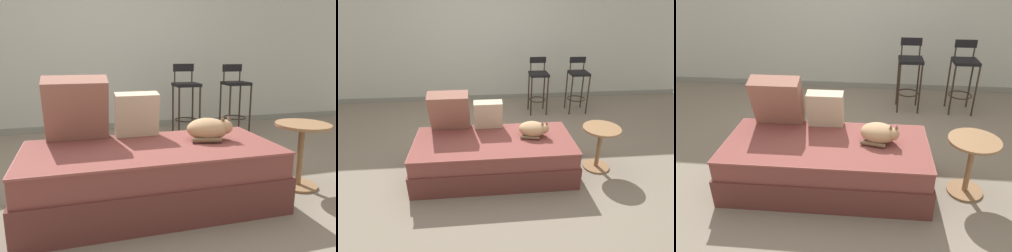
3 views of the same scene
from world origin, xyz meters
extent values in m
plane|color=slate|center=(0.00, 0.00, 0.00)|extent=(16.00, 16.00, 0.00)
cube|color=#B7BCB2|center=(0.00, 2.25, 1.30)|extent=(8.00, 0.10, 2.60)
cube|color=gray|center=(0.00, 2.20, 0.04)|extent=(8.00, 0.02, 0.09)
cube|color=brown|center=(0.00, -0.40, 0.13)|extent=(1.85, 0.86, 0.27)
cube|color=brown|center=(0.00, -0.40, 0.36)|extent=(1.81, 0.82, 0.19)
cube|color=brown|center=(0.00, -0.40, 0.45)|extent=(1.82, 0.83, 0.02)
cube|color=#936051|center=(-0.51, -0.08, 0.70)|extent=(0.47, 0.31, 0.50)
cube|color=beige|center=(-0.05, -0.08, 0.63)|extent=(0.34, 0.18, 0.36)
ellipsoid|color=tan|center=(0.46, -0.33, 0.54)|extent=(0.36, 0.30, 0.17)
sphere|color=tan|center=(0.59, -0.38, 0.56)|extent=(0.11, 0.11, 0.11)
cone|color=brown|center=(0.56, -0.38, 0.63)|extent=(0.03, 0.03, 0.04)
cone|color=brown|center=(0.61, -0.38, 0.63)|extent=(0.03, 0.03, 0.04)
cylinder|color=brown|center=(0.41, -0.43, 0.48)|extent=(0.22, 0.08, 0.04)
cylinder|color=#2D2319|center=(0.73, 1.28, 0.34)|extent=(0.02, 0.02, 0.69)
cylinder|color=#2D2319|center=(1.01, 1.28, 0.34)|extent=(0.02, 0.02, 0.69)
cylinder|color=#2D2319|center=(0.73, 1.56, 0.34)|extent=(0.02, 0.02, 0.69)
cylinder|color=#2D2319|center=(1.01, 1.56, 0.34)|extent=(0.02, 0.02, 0.69)
torus|color=#2D2319|center=(0.87, 1.42, 0.24)|extent=(0.30, 0.30, 0.02)
cube|color=black|center=(0.87, 1.42, 0.71)|extent=(0.32, 0.32, 0.04)
cylinder|color=#2D2319|center=(0.75, 1.55, 0.80)|extent=(0.02, 0.02, 0.23)
cylinder|color=#2D2319|center=(0.99, 1.55, 0.80)|extent=(0.02, 0.02, 0.23)
cube|color=black|center=(0.87, 1.55, 0.92)|extent=(0.28, 0.03, 0.10)
cylinder|color=#2D2319|center=(1.43, 1.27, 0.34)|extent=(0.02, 0.02, 0.69)
cylinder|color=#2D2319|center=(1.73, 1.27, 0.34)|extent=(0.02, 0.02, 0.69)
cylinder|color=#2D2319|center=(1.43, 1.57, 0.34)|extent=(0.02, 0.02, 0.69)
cylinder|color=#2D2319|center=(1.73, 1.57, 0.34)|extent=(0.02, 0.02, 0.69)
torus|color=#2D2319|center=(1.58, 1.42, 0.24)|extent=(0.32, 0.32, 0.02)
cube|color=black|center=(1.58, 1.42, 0.71)|extent=(0.32, 0.32, 0.04)
cylinder|color=#2D2319|center=(1.46, 1.55, 0.80)|extent=(0.02, 0.02, 0.22)
cylinder|color=#2D2319|center=(1.70, 1.55, 0.80)|extent=(0.02, 0.02, 0.22)
cube|color=black|center=(1.58, 1.55, 0.91)|extent=(0.28, 0.03, 0.10)
cylinder|color=olive|center=(1.27, -0.39, 0.26)|extent=(0.05, 0.05, 0.52)
cylinder|color=olive|center=(1.27, -0.39, 0.01)|extent=(0.32, 0.32, 0.02)
cylinder|color=olive|center=(1.27, -0.39, 0.54)|extent=(0.44, 0.44, 0.02)
camera|label=1|loc=(-0.49, -2.62, 1.11)|focal=35.00mm
camera|label=2|loc=(-0.12, -3.23, 1.99)|focal=30.00mm
camera|label=3|loc=(0.40, -2.89, 1.92)|focal=35.00mm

